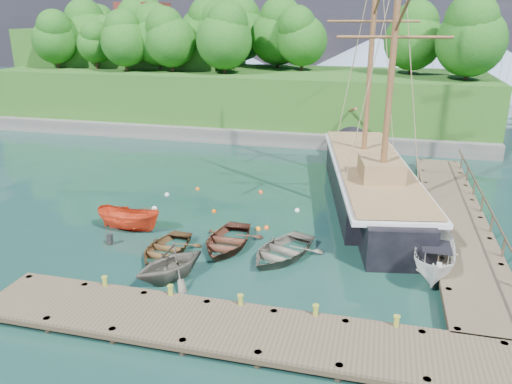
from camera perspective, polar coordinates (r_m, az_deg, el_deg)
ground at (r=25.44m, az=-2.98°, el=-7.31°), size 160.00×160.00×0.00m
dock_near at (r=19.37m, az=-2.95°, el=-15.30°), size 20.00×3.20×1.10m
dock_east at (r=31.07m, az=21.84°, el=-2.75°), size 3.20×24.00×1.10m
bollard_0 at (r=22.87m, az=-16.69°, el=-11.53°), size 0.26×0.26×0.45m
bollard_1 at (r=21.62m, az=-9.64°, el=-12.88°), size 0.26×0.26×0.45m
bollard_2 at (r=20.72m, az=-1.76°, el=-14.14°), size 0.26×0.26×0.45m
bollard_3 at (r=20.24m, az=6.74°, el=-15.21°), size 0.26×0.26×0.45m
bollard_4 at (r=20.19m, az=15.54°, el=-15.97°), size 0.26×0.26×0.45m
rowboat_0 at (r=26.04m, az=-10.30°, el=-6.96°), size 3.18×4.21×0.83m
rowboat_1 at (r=23.71m, az=-9.69°, el=-9.75°), size 4.52×4.68×1.89m
rowboat_2 at (r=26.43m, az=-3.36°, el=-6.25°), size 3.32×4.56×0.93m
rowboat_3 at (r=25.36m, az=2.91°, el=-7.41°), size 4.66×5.37×0.93m
motorboat_orange at (r=29.22m, az=-14.19°, el=-4.22°), size 4.03×1.80×1.51m
cabin_boat_white at (r=25.20m, az=19.54°, el=-8.81°), size 2.38×5.13×1.92m
schooner at (r=33.38m, az=12.92°, el=0.84°), size 8.02×26.07×18.99m
mooring_buoy_0 at (r=31.96m, az=-11.52°, el=-1.92°), size 0.35×0.35×0.35m
mooring_buoy_1 at (r=30.97m, az=-4.82°, el=-2.28°), size 0.28×0.28×0.28m
mooring_buoy_2 at (r=28.38m, az=0.25°, el=-4.31°), size 0.34×0.34×0.34m
mooring_buoy_3 at (r=31.12m, az=4.72°, el=-2.17°), size 0.32×0.32×0.32m
mooring_buoy_4 at (r=35.04m, az=-6.68°, el=0.29°), size 0.31×0.31×0.31m
mooring_buoy_5 at (r=34.18m, az=0.55°, el=-0.07°), size 0.31×0.31×0.31m
mooring_buoy_6 at (r=34.23m, az=-10.14°, el=-0.36°), size 0.34×0.34×0.34m
mooring_buoy_7 at (r=28.54m, az=1.20°, el=-4.18°), size 0.33×0.33×0.33m
headland at (r=56.86m, az=-6.38°, el=13.46°), size 51.00×19.31×12.90m
distant_ridge at (r=91.96m, az=12.95°, el=14.67°), size 117.00×40.00×10.00m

